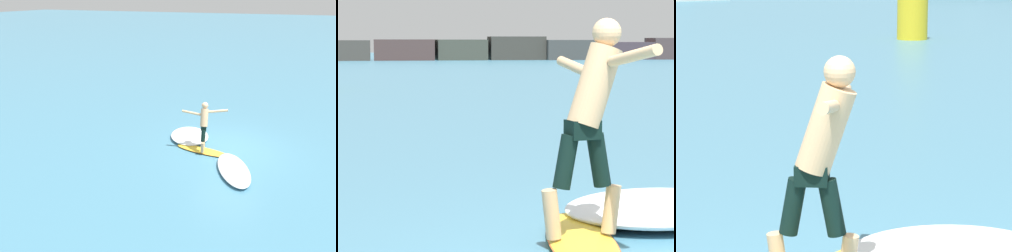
% 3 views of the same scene
% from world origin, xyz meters
% --- Properties ---
extents(surfer, '(0.79, 1.70, 1.84)m').
position_xyz_m(surfer, '(-0.61, 0.94, 1.19)').
color(surfer, tan).
rests_on(surfer, surfboard).
extents(channel_marker_buoy, '(1.07, 1.07, 1.91)m').
position_xyz_m(channel_marker_buoy, '(-4.89, 22.55, 0.86)').
color(channel_marker_buoy, yellow).
rests_on(channel_marker_buoy, ground).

